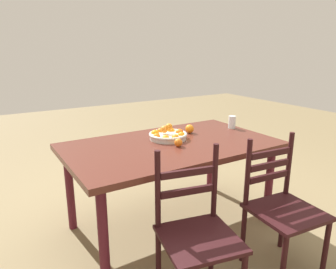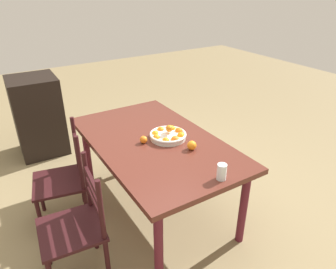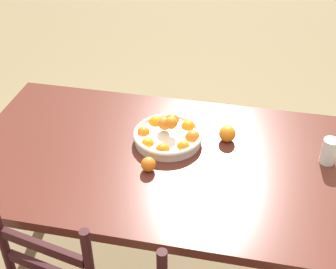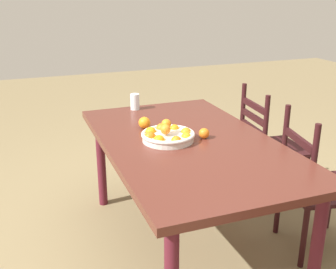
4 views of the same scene
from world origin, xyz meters
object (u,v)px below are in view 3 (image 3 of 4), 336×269
dining_table (154,168)px  orange_loose_0 (227,134)px  orange_loose_1 (148,164)px  drinking_glass (329,151)px  fruit_bowl (168,135)px

dining_table → orange_loose_0: 0.38m
orange_loose_0 → orange_loose_1: 0.43m
orange_loose_1 → drinking_glass: 0.80m
dining_table → fruit_bowl: 0.17m
drinking_glass → orange_loose_1: bearing=15.9°
fruit_bowl → drinking_glass: 0.73m
orange_loose_1 → drinking_glass: size_ratio=0.54×
fruit_bowl → dining_table: bearing=71.1°
dining_table → fruit_bowl: bearing=-108.9°
orange_loose_0 → orange_loose_1: size_ratio=1.20×
orange_loose_0 → drinking_glass: drinking_glass is taller
fruit_bowl → drinking_glass: fruit_bowl is taller
dining_table → fruit_bowl: (-0.04, -0.12, 0.11)m
orange_loose_1 → fruit_bowl: bearing=-101.2°
fruit_bowl → orange_loose_0: (-0.27, -0.06, 0.01)m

